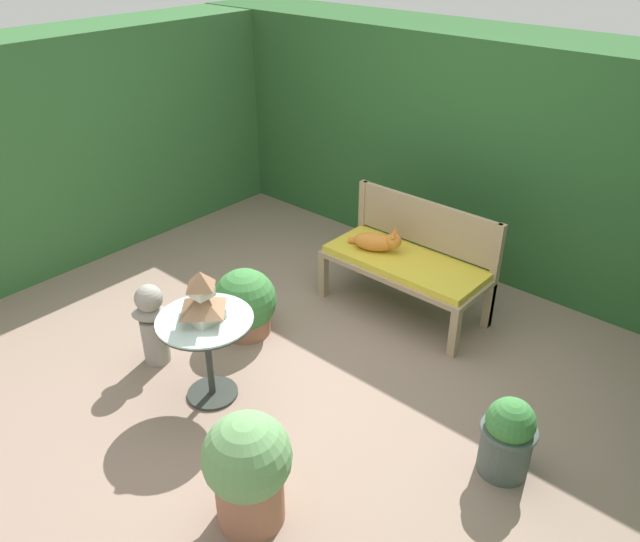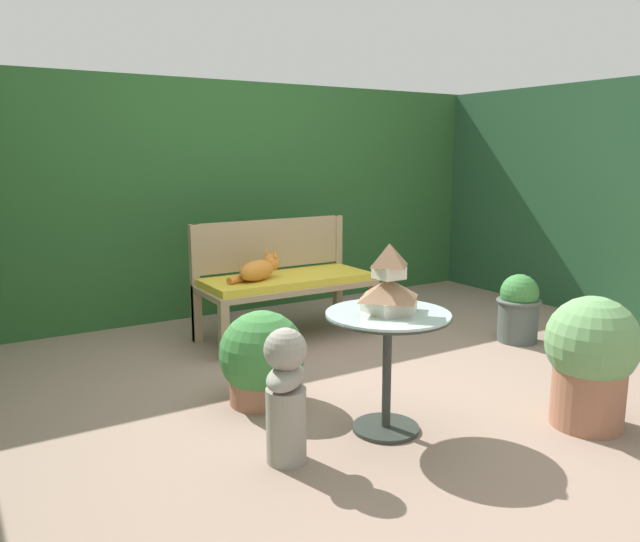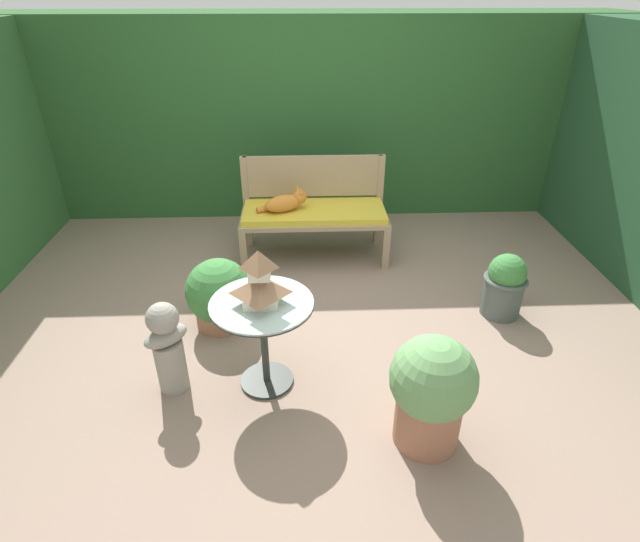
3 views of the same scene
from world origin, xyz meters
The scene contains 12 objects.
ground centered at (0.00, 0.00, 0.00)m, with size 30.00×30.00×0.00m, color gray.
foliage_hedge_back centered at (0.00, 2.35, 0.96)m, with size 6.40×0.90×1.92m, color #285628.
foliage_hedge_right centered at (2.85, 0.15, 0.96)m, with size 0.70×3.50×1.92m, color #234C2D.
garden_bench centered at (0.04, 1.00, 0.40)m, with size 1.27×0.55×0.46m.
bench_backrest centered at (0.04, 1.25, 0.61)m, with size 1.27×0.06×0.85m.
cat centered at (-0.20, 0.96, 0.54)m, with size 0.44×0.26×0.21m.
patio_table centered at (-0.31, -0.65, 0.47)m, with size 0.60×0.60×0.60m.
pagoda_birdhouse centered at (-0.31, -0.65, 0.74)m, with size 0.26×0.26×0.33m.
garden_bust centered at (-0.87, -0.66, 0.32)m, with size 0.30×0.29×0.61m.
potted_plant_hedge_corner centered at (0.58, -1.13, 0.35)m, with size 0.45×0.45×0.66m.
potted_plant_table_far centered at (-0.66, -0.01, 0.24)m, with size 0.47×0.47×0.51m.
potted_plant_table_near centered at (1.41, 0.03, 0.25)m, with size 0.32×0.32×0.49m.
Camera 2 is at (-2.09, -2.92, 1.35)m, focal length 35.00 mm.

